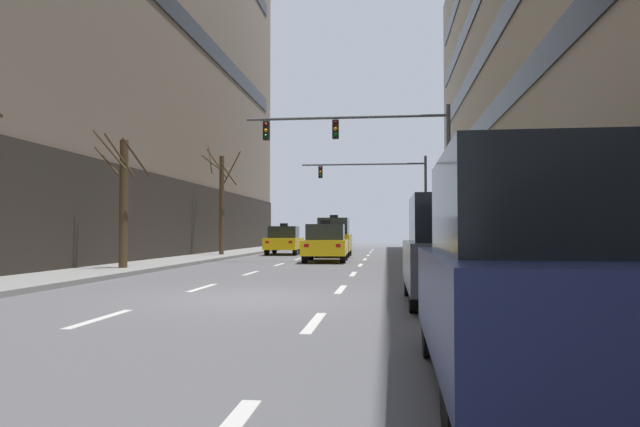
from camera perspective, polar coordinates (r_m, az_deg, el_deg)
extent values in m
plane|color=slate|center=(11.96, -6.83, -8.31)|extent=(120.00, 120.00, 0.00)
cube|color=gray|center=(12.20, 24.35, -7.71)|extent=(2.78, 80.00, 0.14)
cube|color=silver|center=(9.74, -20.89, -9.67)|extent=(0.16, 2.00, 0.01)
cube|color=silver|center=(14.33, -11.55, -7.20)|extent=(0.16, 2.00, 0.01)
cube|color=silver|center=(19.13, -6.85, -5.87)|extent=(0.16, 2.00, 0.01)
cube|color=silver|center=(24.01, -4.06, -5.05)|extent=(0.16, 2.00, 0.01)
cube|color=silver|center=(28.94, -2.22, -4.51)|extent=(0.16, 2.00, 0.01)
cube|color=silver|center=(33.88, -0.91, -4.12)|extent=(0.16, 2.00, 0.01)
cube|color=silver|center=(38.84, 0.06, -3.83)|extent=(0.16, 2.00, 0.01)
cube|color=silver|center=(43.81, 0.80, -3.61)|extent=(0.16, 2.00, 0.01)
cube|color=silver|center=(8.73, -0.56, -10.71)|extent=(0.16, 2.00, 0.01)
cube|color=silver|center=(13.67, 2.08, -7.50)|extent=(0.16, 2.00, 0.01)
cube|color=silver|center=(18.64, 3.31, -5.98)|extent=(0.16, 2.00, 0.01)
cube|color=silver|center=(23.62, 4.01, -5.11)|extent=(0.16, 2.00, 0.01)
cube|color=silver|center=(28.61, 4.47, -4.54)|extent=(0.16, 2.00, 0.01)
cube|color=silver|center=(33.61, 4.79, -4.13)|extent=(0.16, 2.00, 0.01)
cube|color=silver|center=(38.60, 5.03, -3.84)|extent=(0.16, 2.00, 0.01)
cube|color=silver|center=(43.60, 5.21, -3.61)|extent=(0.16, 2.00, 0.01)
cylinder|color=black|center=(33.01, 0.17, -3.62)|extent=(0.23, 0.66, 0.65)
cylinder|color=black|center=(32.91, 2.93, -3.62)|extent=(0.23, 0.66, 0.65)
cylinder|color=black|center=(30.35, -0.28, -3.78)|extent=(0.23, 0.66, 0.65)
cylinder|color=black|center=(30.23, 2.71, -3.78)|extent=(0.23, 0.66, 0.65)
cube|color=yellow|center=(31.60, 1.39, -2.89)|extent=(1.92, 4.40, 0.89)
cube|color=black|center=(31.60, 1.39, -1.27)|extent=(1.64, 2.61, 0.89)
cube|color=white|center=(33.78, 0.56, -2.56)|extent=(0.20, 0.08, 0.14)
cube|color=red|center=(29.52, -0.14, -2.66)|extent=(0.20, 0.08, 0.14)
cube|color=white|center=(33.70, 2.72, -2.56)|extent=(0.20, 0.08, 0.14)
cube|color=red|center=(29.43, 2.34, -2.66)|extent=(0.20, 0.08, 0.14)
cube|color=black|center=(31.61, 1.39, -0.30)|extent=(0.44, 0.21, 0.18)
cylinder|color=black|center=(27.73, -0.91, -3.93)|extent=(0.25, 0.69, 0.68)
cylinder|color=black|center=(27.62, 2.51, -3.94)|extent=(0.25, 0.69, 0.68)
cylinder|color=black|center=(24.97, -1.51, -4.16)|extent=(0.25, 0.69, 0.68)
cylinder|color=black|center=(24.85, 2.28, -4.17)|extent=(0.25, 0.69, 0.68)
cube|color=yellow|center=(26.27, 0.60, -3.33)|extent=(2.06, 4.60, 0.66)
cube|color=black|center=(26.05, 0.57, -1.85)|extent=(1.72, 2.02, 0.70)
cube|color=white|center=(28.54, -0.43, -2.98)|extent=(0.21, 0.09, 0.14)
cube|color=red|center=(24.10, -1.34, -3.19)|extent=(0.21, 0.09, 0.14)
cube|color=white|center=(28.45, 2.24, -2.98)|extent=(0.21, 0.09, 0.14)
cube|color=red|center=(24.00, 1.82, -3.19)|extent=(0.21, 0.09, 0.14)
cube|color=black|center=(26.06, 0.57, -0.87)|extent=(0.46, 0.22, 0.19)
cylinder|color=black|center=(36.21, -4.53, -3.44)|extent=(0.25, 0.68, 0.68)
cylinder|color=black|center=(35.98, -1.94, -3.46)|extent=(0.25, 0.68, 0.68)
cylinder|color=black|center=(33.48, -5.27, -3.57)|extent=(0.25, 0.68, 0.68)
cylinder|color=black|center=(33.24, -2.48, -3.59)|extent=(0.25, 0.68, 0.68)
cube|color=yellow|center=(34.71, -3.55, -2.97)|extent=(2.05, 4.57, 0.66)
cube|color=black|center=(34.50, -3.59, -1.85)|extent=(1.71, 2.01, 0.70)
cube|color=white|center=(36.99, -4.08, -2.72)|extent=(0.21, 0.09, 0.14)
cube|color=red|center=(32.62, -5.24, -2.84)|extent=(0.21, 0.09, 0.14)
cube|color=white|center=(36.82, -2.04, -2.73)|extent=(0.21, 0.09, 0.14)
cube|color=red|center=(32.42, -2.94, -2.85)|extent=(0.21, 0.09, 0.14)
cube|color=black|center=(34.50, -3.59, -1.12)|extent=(0.46, 0.22, 0.18)
cylinder|color=black|center=(6.47, 11.07, -11.05)|extent=(0.22, 0.63, 0.63)
cylinder|color=black|center=(6.74, 24.29, -10.54)|extent=(0.22, 0.63, 0.63)
cylinder|color=black|center=(3.97, 13.65, -16.95)|extent=(0.22, 0.63, 0.63)
cube|color=navy|center=(5.26, 20.36, -8.40)|extent=(1.79, 4.19, 0.85)
cube|color=black|center=(5.23, 20.26, 0.93)|extent=(1.54, 2.48, 0.85)
cube|color=white|center=(7.17, 11.82, -5.50)|extent=(0.19, 0.08, 0.13)
cube|color=red|center=(3.13, 17.90, -10.24)|extent=(0.19, 0.08, 0.13)
cube|color=white|center=(7.37, 21.37, -5.31)|extent=(0.19, 0.08, 0.13)
cylinder|color=black|center=(12.42, 8.83, -6.61)|extent=(0.21, 0.63, 0.63)
cylinder|color=black|center=(12.57, 15.83, -6.51)|extent=(0.21, 0.63, 0.63)
cylinder|color=black|center=(9.86, 9.42, -7.85)|extent=(0.21, 0.63, 0.63)
cylinder|color=black|center=(10.05, 18.20, -7.67)|extent=(0.21, 0.63, 0.63)
cube|color=#474C51|center=(11.16, 13.00, -4.92)|extent=(1.75, 4.19, 0.86)
cube|color=black|center=(11.15, 12.97, -0.52)|extent=(1.52, 2.48, 0.86)
cube|color=white|center=(13.16, 9.33, -3.82)|extent=(0.19, 0.08, 0.13)
cube|color=red|center=(9.06, 10.58, -4.71)|extent=(0.19, 0.08, 0.13)
cube|color=white|center=(13.27, 14.64, -3.76)|extent=(0.19, 0.08, 0.13)
cube|color=red|center=(9.22, 18.22, -4.60)|extent=(0.19, 0.08, 0.13)
cylinder|color=#4C4C51|center=(25.63, 12.62, 3.07)|extent=(0.18, 0.18, 6.77)
cylinder|color=#4C4C51|center=(25.96, 2.55, 9.46)|extent=(8.97, 0.12, 0.12)
cube|color=black|center=(25.90, 1.55, 8.31)|extent=(0.28, 0.24, 0.84)
sphere|color=#4B0704|center=(25.81, 1.52, 8.94)|extent=(0.17, 0.17, 0.17)
sphere|color=orange|center=(25.76, 1.52, 8.37)|extent=(0.17, 0.17, 0.17)
sphere|color=#073E10|center=(25.72, 1.52, 7.80)|extent=(0.17, 0.17, 0.17)
cube|color=black|center=(26.36, -5.34, 8.14)|extent=(0.28, 0.24, 0.84)
sphere|color=#4B0704|center=(26.27, -5.40, 8.75)|extent=(0.17, 0.17, 0.17)
sphere|color=orange|center=(26.23, -5.40, 8.20)|extent=(0.17, 0.17, 0.17)
sphere|color=#073E10|center=(26.18, -5.40, 7.63)|extent=(0.17, 0.17, 0.17)
cylinder|color=#4C4C51|center=(40.52, 10.41, 1.07)|extent=(0.18, 0.18, 6.50)
cylinder|color=#4C4C51|center=(40.70, 4.29, 4.88)|extent=(8.63, 0.12, 0.12)
cube|color=black|center=(40.87, 0.05, 4.11)|extent=(0.28, 0.24, 0.84)
sphere|color=#4B0704|center=(40.76, 0.03, 4.49)|extent=(0.17, 0.17, 0.17)
sphere|color=orange|center=(40.73, 0.03, 4.13)|extent=(0.17, 0.17, 0.17)
sphere|color=#073E10|center=(40.71, 0.03, 3.77)|extent=(0.17, 0.17, 0.17)
cylinder|color=#4C3823|center=(31.73, -9.70, 0.83)|extent=(0.26, 0.26, 5.35)
cylinder|color=#42301E|center=(31.40, -10.19, 4.90)|extent=(1.20, 0.32, 1.61)
cylinder|color=#42301E|center=(31.83, -10.81, 5.23)|extent=(0.65, 1.22, 1.66)
cylinder|color=#42301E|center=(31.43, -9.04, 3.89)|extent=(0.69, 0.99, 1.15)
cylinder|color=#42301E|center=(32.33, -8.70, 4.49)|extent=(1.23, 0.91, 1.72)
cylinder|color=#42301E|center=(31.45, -10.78, 5.02)|extent=(1.32, 0.96, 0.91)
cylinder|color=#4C3823|center=(36.94, 11.90, -0.96)|extent=(0.25, 0.25, 3.51)
cylinder|color=#42301E|center=(36.63, 12.25, 2.01)|extent=(0.91, 0.48, 1.03)
cylinder|color=#42301E|center=(37.05, 11.08, 0.66)|extent=(0.32, 1.08, 0.67)
cylinder|color=#42301E|center=(36.25, 12.00, 0.66)|extent=(1.49, 0.08, 1.02)
cylinder|color=#42301E|center=(37.17, 10.98, 1.92)|extent=(0.48, 1.19, 1.00)
cylinder|color=#4C3823|center=(20.74, -18.85, 0.92)|extent=(0.29, 0.29, 4.35)
cylinder|color=#42301E|center=(20.43, -17.72, 5.29)|extent=(0.56, 1.15, 1.21)
cylinder|color=#42301E|center=(20.41, -19.22, 5.47)|extent=(1.05, 0.21, 1.48)
cylinder|color=#42301E|center=(20.38, -20.09, 5.95)|extent=(1.41, 0.46, 1.42)
cylinder|color=#42301E|center=(20.48, -20.35, 4.93)|extent=(1.24, 0.75, 1.06)
cylinder|color=brown|center=(16.04, 19.90, -4.53)|extent=(0.13, 0.13, 0.86)
cylinder|color=brown|center=(16.15, 19.41, -4.52)|extent=(0.13, 0.13, 0.86)
cube|color=gray|center=(16.08, 19.62, -1.91)|extent=(0.37, 0.39, 0.61)
sphere|color=#9E704C|center=(16.08, 19.61, -0.44)|extent=(0.22, 0.22, 0.22)
cylinder|color=gray|center=(15.94, 20.25, -1.80)|extent=(0.09, 0.09, 0.55)
cylinder|color=gray|center=(16.21, 19.00, -1.81)|extent=(0.09, 0.09, 0.55)
cylinder|color=#383D59|center=(11.40, 26.10, -5.62)|extent=(0.13, 0.13, 0.85)
cylinder|color=#383D59|center=(11.28, 25.51, -5.67)|extent=(0.13, 0.13, 0.85)
cube|color=#3F5938|center=(11.31, 25.75, -1.99)|extent=(0.39, 0.34, 0.60)
sphere|color=beige|center=(11.32, 25.73, 0.08)|extent=(0.22, 0.22, 0.22)
cylinder|color=#3F5938|center=(11.47, 26.50, -1.82)|extent=(0.09, 0.09, 0.54)
cylinder|color=#3F5938|center=(11.15, 24.98, -1.85)|extent=(0.09, 0.09, 0.54)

